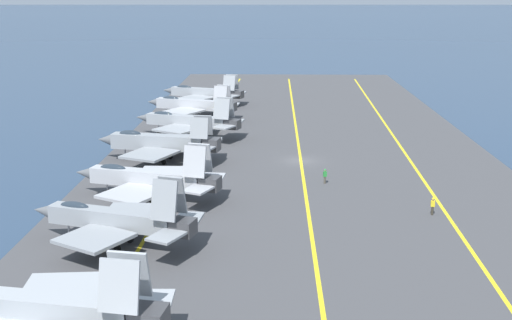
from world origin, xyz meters
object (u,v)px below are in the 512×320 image
(parked_jet_third, at_px, (149,178))
(parked_jet_fourth, at_px, (160,142))
(parked_jet_fifth, at_px, (189,121))
(parked_jet_nearest, at_px, (37,308))
(crew_green_vest, at_px, (325,175))
(crew_yellow_vest, at_px, (433,205))
(parked_jet_sixth, at_px, (193,105))
(parked_jet_seventh, at_px, (204,93))
(parked_jet_second, at_px, (115,219))

(parked_jet_third, relative_size, parked_jet_fourth, 1.01)
(parked_jet_fourth, height_order, parked_jet_fifth, parked_jet_fifth)
(parked_jet_nearest, distance_m, crew_green_vest, 39.97)
(parked_jet_nearest, relative_size, crew_yellow_vest, 9.66)
(crew_green_vest, bearing_deg, parked_jet_fifth, 38.57)
(parked_jet_fifth, bearing_deg, parked_jet_sixth, 5.15)
(parked_jet_sixth, distance_m, crew_yellow_vest, 55.18)
(parked_jet_sixth, distance_m, parked_jet_seventh, 14.73)
(parked_jet_third, bearing_deg, crew_green_vest, -71.84)
(parked_jet_third, relative_size, parked_jet_seventh, 0.98)
(parked_jet_fourth, relative_size, crew_green_vest, 9.38)
(parked_jet_fifth, distance_m, parked_jet_sixth, 13.97)
(parked_jet_second, bearing_deg, parked_jet_sixth, 0.56)
(parked_jet_second, bearing_deg, parked_jet_seventh, 0.18)
(parked_jet_nearest, relative_size, parked_jet_second, 1.11)
(parked_jet_nearest, relative_size, parked_jet_seventh, 1.02)
(parked_jet_nearest, relative_size, crew_green_vest, 9.89)
(parked_jet_third, bearing_deg, parked_jet_second, 178.29)
(parked_jet_fourth, bearing_deg, parked_jet_seventh, -1.32)
(parked_jet_nearest, bearing_deg, crew_green_vest, -29.66)
(parked_jet_fourth, height_order, crew_green_vest, parked_jet_fourth)
(parked_jet_fifth, height_order, crew_green_vest, parked_jet_fifth)
(parked_jet_fifth, bearing_deg, crew_green_vest, -141.43)
(parked_jet_fourth, distance_m, parked_jet_fifth, 13.92)
(parked_jet_third, xyz_separation_m, crew_yellow_vest, (-4.02, -28.16, -1.27))
(parked_jet_seventh, bearing_deg, parked_jet_third, -179.40)
(parked_jet_nearest, height_order, parked_jet_sixth, parked_jet_nearest)
(parked_jet_fourth, relative_size, parked_jet_fifth, 0.96)
(parked_jet_fifth, xyz_separation_m, crew_green_vest, (-22.86, -18.23, -1.51))
(crew_yellow_vest, bearing_deg, parked_jet_nearest, 129.96)
(parked_jet_second, distance_m, parked_jet_third, 12.78)
(crew_green_vest, bearing_deg, crew_yellow_vest, -136.45)
(parked_jet_second, height_order, parked_jet_fifth, parked_jet_second)
(parked_jet_nearest, xyz_separation_m, crew_yellow_vest, (24.60, -29.36, -1.61))
(parked_jet_third, distance_m, crew_green_vest, 19.57)
(parked_jet_sixth, distance_m, crew_green_vest, 41.64)
(crew_yellow_vest, bearing_deg, parked_jet_second, 107.06)
(parked_jet_fourth, bearing_deg, parked_jet_fifth, -7.85)
(parked_jet_fourth, bearing_deg, parked_jet_second, -177.55)
(parked_jet_fourth, xyz_separation_m, parked_jet_seventh, (42.42, -0.98, -0.25))
(parked_jet_fourth, relative_size, parked_jet_sixth, 1.00)
(parked_jet_nearest, height_order, parked_jet_fourth, parked_jet_nearest)
(parked_jet_fourth, xyz_separation_m, crew_green_vest, (-9.07, -20.13, -1.52))
(parked_jet_fifth, height_order, crew_yellow_vest, parked_jet_fifth)
(parked_jet_fourth, distance_m, crew_green_vest, 22.13)
(parked_jet_sixth, xyz_separation_m, crew_green_vest, (-36.77, -19.48, -1.52))
(parked_jet_second, xyz_separation_m, parked_jet_fourth, (27.93, 1.19, 0.00))
(parked_jet_nearest, relative_size, parked_jet_sixth, 1.05)
(parked_jet_nearest, distance_m, parked_jet_fourth, 43.78)
(parked_jet_nearest, bearing_deg, crew_yellow_vest, -50.04)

